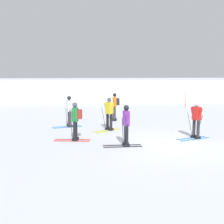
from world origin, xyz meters
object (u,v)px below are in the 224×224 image
(trail_marker_pole, at_px, (186,96))
(skier_red, at_px, (196,119))
(skier_white, at_px, (69,110))
(skier_yellow, at_px, (109,113))
(skier_purple, at_px, (126,124))
(skier_orange, at_px, (115,105))
(skier_green, at_px, (76,119))

(trail_marker_pole, bearing_deg, skier_red, -106.20)
(skier_white, distance_m, skier_yellow, 2.38)
(skier_purple, xyz_separation_m, skier_orange, (0.08, 5.96, 0.04))
(skier_orange, distance_m, skier_green, 5.31)
(skier_yellow, bearing_deg, skier_white, 152.65)
(skier_purple, xyz_separation_m, skier_white, (-2.58, 4.28, -0.00))
(skier_green, bearing_deg, skier_red, -0.50)
(skier_green, distance_m, skier_white, 3.19)
(skier_green, distance_m, skier_yellow, 2.63)
(skier_green, bearing_deg, skier_yellow, 51.68)
(skier_purple, distance_m, skier_green, 2.38)
(skier_purple, bearing_deg, skier_white, 121.14)
(skier_white, relative_size, skier_yellow, 1.00)
(skier_red, bearing_deg, trail_marker_pole, 73.80)
(skier_orange, bearing_deg, skier_red, -56.19)
(skier_red, relative_size, skier_yellow, 1.00)
(skier_purple, xyz_separation_m, skier_green, (-2.10, 1.12, 0.04))
(skier_green, bearing_deg, skier_orange, 65.75)
(skier_yellow, height_order, trail_marker_pole, trail_marker_pole)
(skier_red, bearing_deg, skier_white, 151.67)
(skier_red, bearing_deg, skier_purple, -162.26)
(skier_white, bearing_deg, skier_purple, -58.86)
(skier_white, bearing_deg, skier_red, -28.33)
(skier_red, relative_size, skier_orange, 1.00)
(skier_red, distance_m, skier_white, 6.75)
(skier_green, bearing_deg, trail_marker_pole, 51.02)
(skier_red, xyz_separation_m, skier_orange, (-3.27, 4.89, 0.04))
(skier_red, relative_size, skier_green, 1.00)
(skier_purple, height_order, skier_green, same)
(skier_red, bearing_deg, skier_green, 179.50)
(skier_orange, height_order, skier_white, same)
(skier_green, relative_size, skier_white, 1.00)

